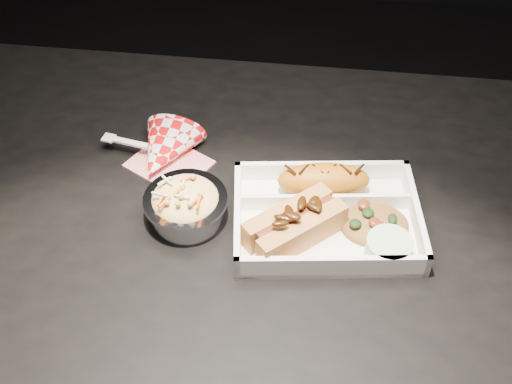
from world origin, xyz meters
TOP-DOWN VIEW (x-y plane):
  - dining_table at (0.00, 0.00)m, footprint 1.20×0.80m
  - food_tray at (0.10, 0.03)m, footprint 0.27×0.21m
  - fried_pastry at (0.10, 0.08)m, footprint 0.14×0.07m
  - hotdog at (0.06, -0.01)m, footprint 0.14×0.13m
  - fried_rice_mound at (0.17, 0.02)m, footprint 0.10×0.09m
  - cupcake_liner at (0.19, -0.03)m, footprint 0.06×0.06m
  - foil_coleslaw_cup at (-0.09, 0.01)m, footprint 0.11×0.11m
  - napkin_fork at (-0.15, 0.13)m, footprint 0.18×0.14m

SIDE VIEW (x-z plane):
  - dining_table at x=0.00m, z-range 0.28..1.03m
  - food_tray at x=0.10m, z-range 0.74..0.78m
  - napkin_fork at x=-0.15m, z-range 0.72..0.82m
  - cupcake_liner at x=0.19m, z-range 0.76..0.79m
  - fried_rice_mound at x=0.17m, z-range 0.76..0.79m
  - foil_coleslaw_cup at x=-0.09m, z-range 0.75..0.81m
  - fried_pastry at x=0.10m, z-range 0.76..0.81m
  - hotdog at x=0.06m, z-range 0.75..0.81m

